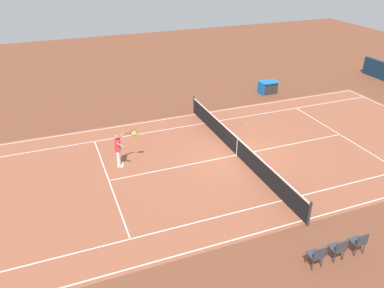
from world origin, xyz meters
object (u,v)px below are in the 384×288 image
spectator_chair_1 (338,248)px  spectator_chair_2 (317,255)px  tennis_net (237,146)px  tennis_ball (248,125)px  equipment_cart_tarped (268,87)px  tennis_player_near (119,148)px  spectator_chair_0 (359,241)px

spectator_chair_1 → spectator_chair_2: 0.87m
tennis_net → spectator_chair_1: size_ratio=13.30×
tennis_net → spectator_chair_2: bearing=82.1°
tennis_ball → equipment_cart_tarped: size_ratio=0.05×
tennis_net → tennis_player_near: 5.77m
spectator_chair_0 → spectator_chair_2: size_ratio=1.00×
spectator_chair_2 → tennis_ball: bearing=-107.3°
spectator_chair_0 → tennis_net: bearing=-84.9°
spectator_chair_0 → equipment_cart_tarped: spectator_chair_0 is taller
tennis_net → spectator_chair_1: bearing=88.6°
spectator_chair_1 → equipment_cart_tarped: 16.10m
tennis_player_near → spectator_chair_1: tennis_player_near is taller
tennis_net → tennis_ball: size_ratio=177.27×
tennis_net → spectator_chair_2: size_ratio=13.30×
tennis_net → equipment_cart_tarped: tennis_net is taller
tennis_net → tennis_ball: 3.72m
spectator_chair_0 → spectator_chair_1: 0.87m
tennis_player_near → spectator_chair_2: tennis_player_near is taller
tennis_ball → spectator_chair_2: bearing=72.7°
spectator_chair_0 → spectator_chair_2: 1.74m
tennis_player_near → spectator_chair_1: (-5.45, 8.76, -0.41)m
tennis_player_near → spectator_chair_0: (-6.32, 8.76, -0.41)m
spectator_chair_1 → spectator_chair_2: bearing=0.0°
spectator_chair_1 → tennis_ball: bearing=-102.9°
spectator_chair_1 → spectator_chair_2: size_ratio=1.00×
spectator_chair_1 → tennis_player_near: bearing=-58.1°
tennis_player_near → spectator_chair_1: 10.33m
spectator_chair_0 → spectator_chair_2: bearing=0.0°
tennis_ball → spectator_chair_2: 11.08m
spectator_chair_0 → spectator_chair_2: (1.74, 0.00, 0.00)m
tennis_ball → tennis_net: bearing=52.9°
tennis_ball → spectator_chair_2: (3.29, 10.57, 0.49)m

